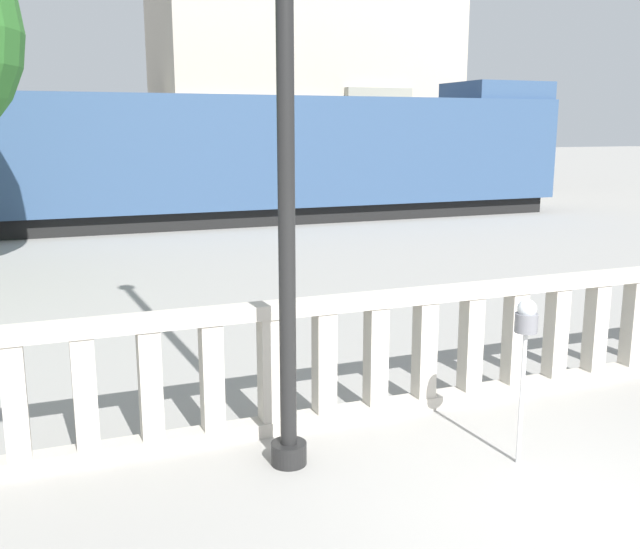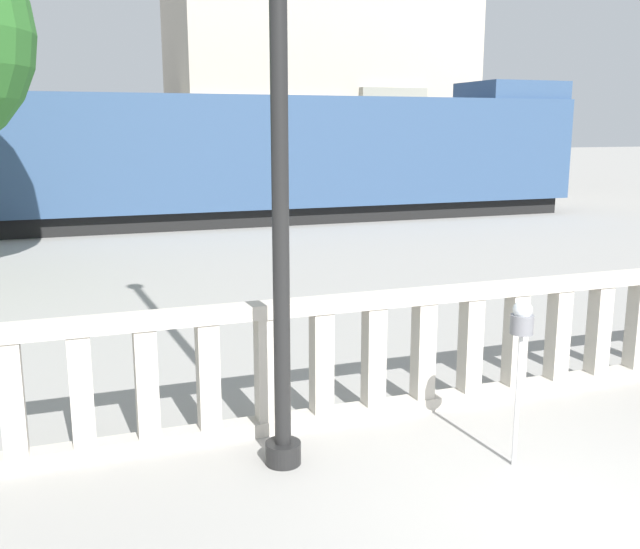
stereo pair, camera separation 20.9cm
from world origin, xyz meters
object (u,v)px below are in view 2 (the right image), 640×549
Objects in this scene: parking_meter at (521,331)px; train_far at (119,150)px; train_near at (178,159)px; lamppost at (279,56)px.

parking_meter is 24.26m from train_far.
train_near is (-0.31, 16.78, 0.77)m from parking_meter.
lamppost is at bearing -91.28° from train_far.
lamppost is 23.52m from train_far.
parking_meter is at bearing -86.66° from train_far.
train_near is at bearing 84.20° from lamppost.
train_far is at bearing 98.47° from train_near.
parking_meter is 0.06× the size of train_far.
train_near reaches higher than parking_meter.
parking_meter is 0.06× the size of train_near.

